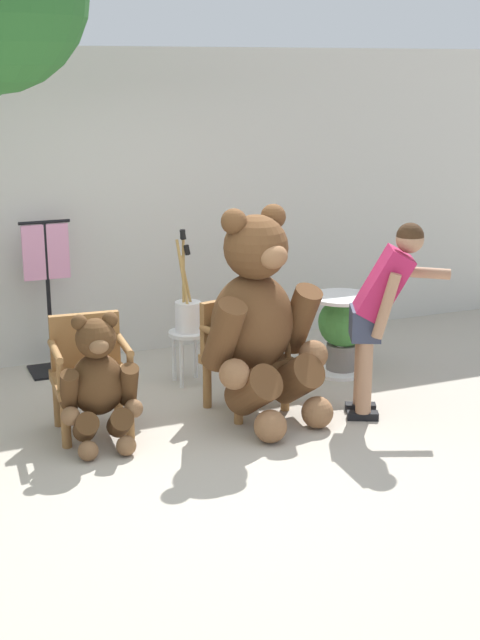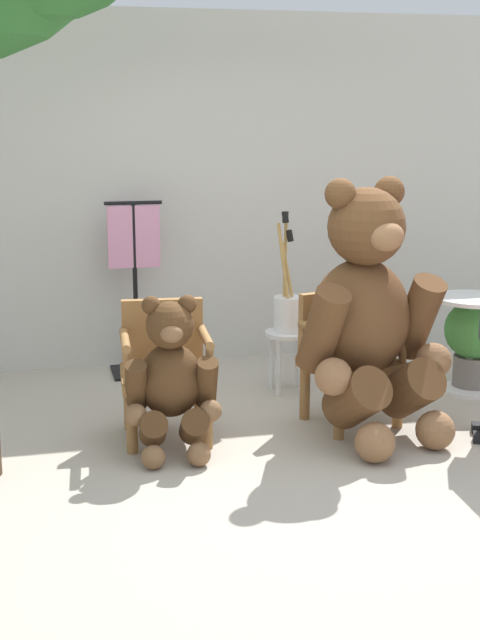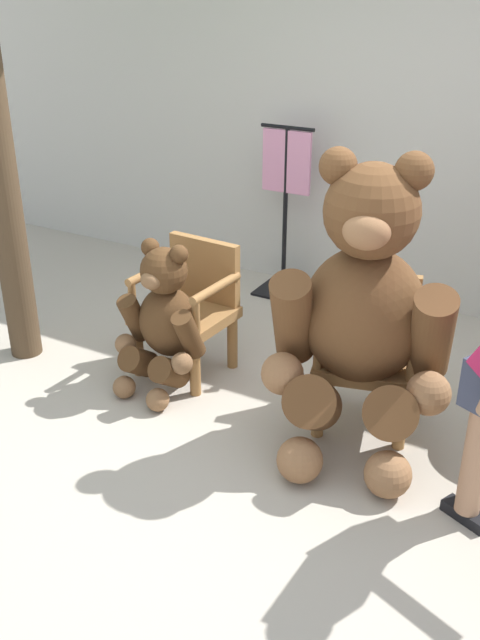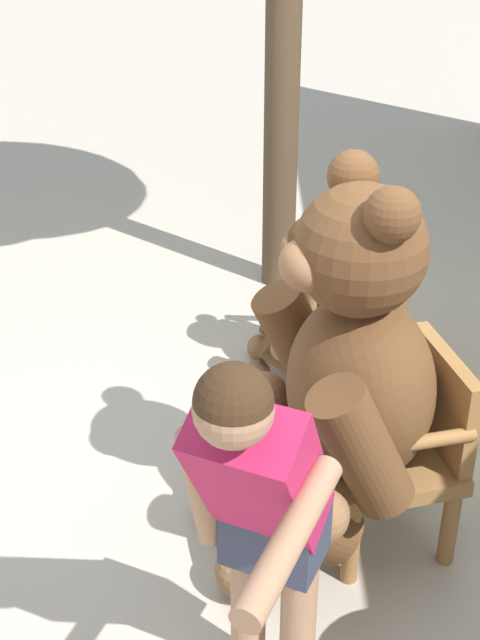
% 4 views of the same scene
% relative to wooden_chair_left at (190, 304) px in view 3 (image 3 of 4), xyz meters
% --- Properties ---
extents(ground_plane, '(60.00, 60.00, 0.00)m').
position_rel_wooden_chair_left_xyz_m(ground_plane, '(0.61, -0.61, -0.46)').
color(ground_plane, '#B2A899').
extents(back_wall, '(10.00, 0.16, 2.80)m').
position_rel_wooden_chair_left_xyz_m(back_wall, '(0.61, 1.79, 0.94)').
color(back_wall, beige).
rests_on(back_wall, ground).
extents(wooden_chair_left, '(0.60, 0.56, 0.86)m').
position_rel_wooden_chair_left_xyz_m(wooden_chair_left, '(0.00, 0.00, 0.00)').
color(wooden_chair_left, olive).
rests_on(wooden_chair_left, ground).
extents(wooden_chair_right, '(0.67, 0.64, 0.86)m').
position_rel_wooden_chair_left_xyz_m(wooden_chair_right, '(1.22, -0.00, 0.00)').
color(wooden_chair_right, olive).
rests_on(wooden_chair_right, ground).
extents(teddy_bear_large, '(1.03, 1.03, 1.64)m').
position_rel_wooden_chair_left_xyz_m(teddy_bear_large, '(1.25, -0.27, 0.34)').
color(teddy_bear_large, brown).
rests_on(teddy_bear_large, ground).
extents(teddy_bear_small, '(0.58, 0.57, 0.97)m').
position_rel_wooden_chair_left_xyz_m(teddy_bear_small, '(-0.01, -0.29, 0.01)').
color(teddy_bear_small, '#4C3019').
rests_on(teddy_bear_small, ground).
extents(white_stool, '(0.34, 0.34, 0.46)m').
position_rel_wooden_chair_left_xyz_m(white_stool, '(1.02, 0.69, -0.11)').
color(white_stool, silver).
rests_on(white_stool, ground).
extents(brush_bucket, '(0.22, 0.22, 0.89)m').
position_rel_wooden_chair_left_xyz_m(brush_bucket, '(1.01, 0.69, 0.17)').
color(brush_bucket, white).
rests_on(brush_bucket, white_stool).
extents(clothing_display_stand, '(0.44, 0.40, 1.36)m').
position_rel_wooden_chair_left_xyz_m(clothing_display_stand, '(-0.01, 1.43, 0.26)').
color(clothing_display_stand, black).
rests_on(clothing_display_stand, ground).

